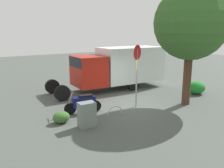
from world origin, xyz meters
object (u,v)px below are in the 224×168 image
object	(u,v)px
street_tree	(191,23)
utility_cabinet	(87,115)
box_truck_near	(119,66)
motorcycle	(84,103)
stop_sign	(137,66)
bike_rack_hoop	(115,114)

from	to	relation	value
street_tree	utility_cabinet	size ratio (longest dim) A/B	5.86
box_truck_near	utility_cabinet	size ratio (longest dim) A/B	7.74
motorcycle	stop_sign	bearing A→B (deg)	179.36
stop_sign	utility_cabinet	size ratio (longest dim) A/B	3.06
street_tree	bike_rack_hoop	distance (m)	5.95
stop_sign	street_tree	bearing A→B (deg)	155.05
box_truck_near	bike_rack_hoop	bearing A→B (deg)	56.04
box_truck_near	street_tree	size ratio (longest dim) A/B	1.32
street_tree	stop_sign	bearing A→B (deg)	-24.95
motorcycle	street_tree	size ratio (longest dim) A/B	0.29
box_truck_near	stop_sign	size ratio (longest dim) A/B	2.53
street_tree	box_truck_near	bearing A→B (deg)	-80.63
utility_cabinet	motorcycle	bearing A→B (deg)	-114.00
motorcycle	street_tree	xyz separation A→B (m)	(-5.20, 1.89, 3.72)
utility_cabinet	bike_rack_hoop	xyz separation A→B (m)	(-1.82, -0.57, -0.52)
box_truck_near	utility_cabinet	world-z (taller)	box_truck_near
box_truck_near	utility_cabinet	xyz separation A→B (m)	(5.08, 4.70, -1.05)
stop_sign	bike_rack_hoop	bearing A→B (deg)	10.49
motorcycle	box_truck_near	bearing A→B (deg)	-130.18
motorcycle	street_tree	bearing A→B (deg)	174.39
box_truck_near	stop_sign	distance (m)	4.23
motorcycle	street_tree	world-z (taller)	street_tree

